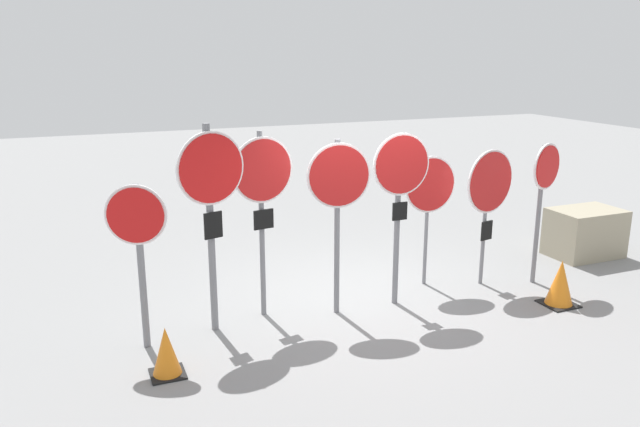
% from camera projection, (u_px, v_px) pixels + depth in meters
% --- Properties ---
extents(ground_plane, '(40.00, 40.00, 0.00)m').
position_uv_depth(ground_plane, '(359.00, 303.00, 8.59)').
color(ground_plane, gray).
extents(stop_sign_0, '(0.66, 0.26, 1.96)m').
position_uv_depth(stop_sign_0, '(138.00, 236.00, 6.96)').
color(stop_sign_0, slate).
rests_on(stop_sign_0, ground).
extents(stop_sign_1, '(0.85, 0.27, 2.57)m').
position_uv_depth(stop_sign_1, '(211.00, 193.00, 7.32)').
color(stop_sign_1, slate).
rests_on(stop_sign_1, ground).
extents(stop_sign_2, '(0.83, 0.19, 2.43)m').
position_uv_depth(stop_sign_2, '(263.00, 186.00, 7.76)').
color(stop_sign_2, slate).
rests_on(stop_sign_2, ground).
extents(stop_sign_3, '(0.83, 0.17, 2.31)m').
position_uv_depth(stop_sign_3, '(338.00, 191.00, 7.84)').
color(stop_sign_3, slate).
rests_on(stop_sign_3, ground).
extents(stop_sign_4, '(0.82, 0.13, 2.36)m').
position_uv_depth(stop_sign_4, '(400.00, 184.00, 8.14)').
color(stop_sign_4, slate).
rests_on(stop_sign_4, ground).
extents(stop_sign_5, '(0.82, 0.11, 1.94)m').
position_uv_depth(stop_sign_5, '(430.00, 190.00, 8.90)').
color(stop_sign_5, slate).
rests_on(stop_sign_5, ground).
extents(stop_sign_6, '(0.90, 0.24, 2.02)m').
position_uv_depth(stop_sign_6, '(490.00, 188.00, 8.91)').
color(stop_sign_6, slate).
rests_on(stop_sign_6, ground).
extents(stop_sign_7, '(0.64, 0.25, 2.11)m').
position_uv_depth(stop_sign_7, '(544.00, 183.00, 8.96)').
color(stop_sign_7, slate).
rests_on(stop_sign_7, ground).
extents(traffic_cone_0, '(0.44, 0.44, 0.64)m').
position_uv_depth(traffic_cone_0, '(560.00, 283.00, 8.47)').
color(traffic_cone_0, black).
rests_on(traffic_cone_0, ground).
extents(traffic_cone_1, '(0.37, 0.37, 0.55)m').
position_uv_depth(traffic_cone_1, '(166.00, 352.00, 6.64)').
color(traffic_cone_1, black).
rests_on(traffic_cone_1, ground).
extents(storage_crate, '(1.16, 0.79, 0.80)m').
position_uv_depth(storage_crate, '(585.00, 233.00, 10.49)').
color(storage_crate, '#9E937A').
rests_on(storage_crate, ground).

